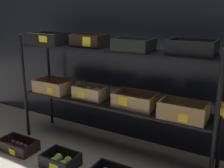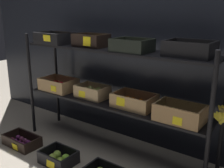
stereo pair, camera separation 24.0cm
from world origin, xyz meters
name	(u,v)px [view 1 (the left image)]	position (x,y,z in m)	size (l,w,h in m)	color
ground_plane	(112,149)	(0.00, 0.00, 0.00)	(10.00, 10.00, 0.00)	gray
storefront_wall	(132,33)	(0.00, 0.38, 1.08)	(4.26, 0.12, 2.17)	black
display_rack	(112,76)	(0.01, -0.01, 0.73)	(1.99, 0.39, 1.09)	black
crate_ground_plum	(18,146)	(-0.77, -0.46, 0.04)	(0.37, 0.22, 0.10)	black
crate_ground_apple_green	(61,161)	(-0.24, -0.46, 0.05)	(0.30, 0.24, 0.12)	black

